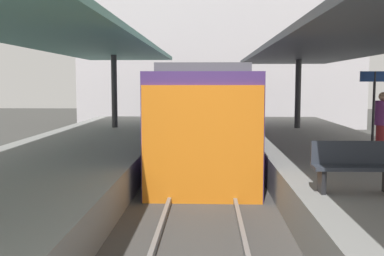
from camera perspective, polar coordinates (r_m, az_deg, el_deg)
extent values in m
plane|color=#383835|center=(11.52, 1.39, -8.65)|extent=(80.00, 80.00, 0.00)
cube|color=gray|center=(12.06, -17.07, -5.81)|extent=(4.40, 28.00, 1.00)
cube|color=gray|center=(11.98, 19.99, -5.98)|extent=(4.40, 28.00, 1.00)
cube|color=#423F3D|center=(11.49, 1.39, -8.17)|extent=(3.20, 28.00, 0.20)
cube|color=slate|center=(11.49, -2.23, -7.31)|extent=(0.08, 28.00, 0.14)
cube|color=slate|center=(11.47, 5.02, -7.34)|extent=(0.08, 28.00, 0.14)
cube|color=#472D6B|center=(15.06, 1.58, 1.09)|extent=(2.70, 10.35, 2.90)
cube|color=orange|center=(9.90, 1.31, -2.16)|extent=(2.65, 0.08, 2.60)
cube|color=black|center=(15.11, -3.62, 2.43)|extent=(0.04, 9.52, 0.76)
cube|color=black|center=(15.08, 6.80, 2.39)|extent=(0.04, 9.52, 0.76)
cube|color=#515156|center=(15.01, 1.60, 7.00)|extent=(2.16, 9.83, 0.20)
cylinder|color=#333335|center=(19.27, -9.71, 4.54)|extent=(0.24, 0.24, 3.01)
cube|color=slate|center=(13.22, -15.50, 10.83)|extent=(4.18, 21.00, 0.16)
cylinder|color=#333335|center=(19.22, 13.13, 4.17)|extent=(0.24, 0.24, 2.80)
cube|color=#3D4247|center=(13.13, 18.60, 9.89)|extent=(4.18, 21.00, 0.16)
cube|color=black|center=(8.00, 15.94, -6.42)|extent=(0.08, 0.32, 0.40)
cube|color=#2D333D|center=(8.11, 19.77, -4.72)|extent=(1.40, 0.40, 0.06)
cube|color=#2D333D|center=(8.24, 19.45, -2.93)|extent=(1.40, 0.06, 0.40)
cylinder|color=#262628|center=(15.27, 21.80, 2.45)|extent=(0.08, 0.08, 2.20)
cube|color=navy|center=(15.25, 21.93, 6.01)|extent=(0.90, 0.06, 0.32)
cylinder|color=maroon|center=(12.60, 22.63, -1.41)|extent=(0.28, 0.28, 0.78)
cylinder|color=#7A337A|center=(12.54, 22.75, 1.76)|extent=(0.36, 0.36, 0.62)
sphere|color=tan|center=(12.52, 22.82, 3.67)|extent=(0.22, 0.22, 0.22)
cube|color=#B7B2B7|center=(31.28, 3.49, 10.49)|extent=(18.00, 6.00, 11.00)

